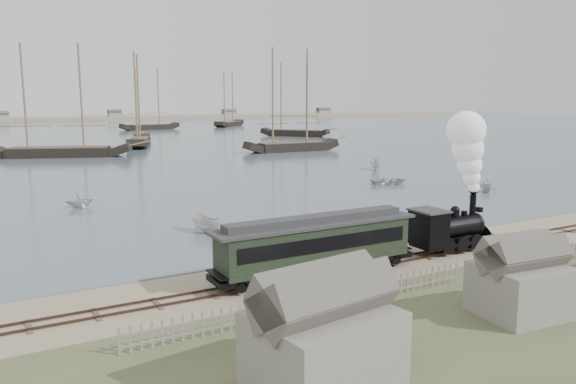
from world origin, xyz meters
TOP-DOWN VIEW (x-y plane):
  - ground at (0.00, 0.00)m, footprint 600.00×600.00m
  - harbor_water at (0.00, 170.00)m, footprint 600.00×336.00m
  - rail_track at (0.00, -2.00)m, footprint 120.00×1.80m
  - picket_fence_west at (-6.50, -7.00)m, footprint 19.00×0.10m
  - picket_fence_east at (12.50, -7.50)m, footprint 15.00×0.10m
  - shed_left at (-10.00, -13.00)m, footprint 5.00×4.00m
  - shed_mid at (2.00, -12.00)m, footprint 4.00×3.50m
  - far_spit at (0.00, 250.00)m, footprint 500.00×20.00m
  - locomotive at (8.74, -2.00)m, footprint 7.39×2.76m
  - passenger_coach at (-3.42, -2.00)m, footprint 13.00×2.51m
  - beached_dinghy at (1.57, 0.12)m, footprint 4.24×4.74m
  - rowboat_1 at (-12.12, 26.74)m, footprint 2.45×2.77m
  - rowboat_2 at (-5.27, 11.43)m, footprint 3.65×2.33m
  - rowboat_3 at (23.21, 23.70)m, footprint 4.40×5.16m
  - rowboat_4 at (29.05, 13.95)m, footprint 3.70×3.64m
  - rowboat_5 at (30.54, 35.82)m, footprint 4.22×3.39m
  - schooner_2 at (-7.34, 77.76)m, footprint 25.15×13.87m
  - schooner_3 at (10.92, 93.15)m, footprint 10.41×19.63m
  - schooner_4 at (34.16, 66.80)m, footprint 19.62×5.25m
  - schooner_5 at (56.60, 104.49)m, footprint 15.72×17.36m
  - schooner_8 at (30.76, 155.66)m, footprint 20.48×8.08m
  - schooner_9 at (62.56, 163.35)m, footprint 17.35×16.70m

SIDE VIEW (x-z plane):
  - ground at x=0.00m, z-range 0.00..0.00m
  - picket_fence_west at x=-6.50m, z-range -0.60..0.60m
  - picket_fence_east at x=12.50m, z-range -0.60..0.60m
  - shed_left at x=-10.00m, z-range -2.05..2.05m
  - shed_mid at x=2.00m, z-range -1.80..1.80m
  - far_spit at x=0.00m, z-range -0.90..0.90m
  - harbor_water at x=0.00m, z-range 0.00..0.06m
  - rail_track at x=0.00m, z-range -0.04..0.12m
  - beached_dinghy at x=1.57m, z-range 0.00..0.81m
  - rowboat_3 at x=23.21m, z-range 0.06..0.96m
  - rowboat_2 at x=-5.27m, z-range 0.06..1.38m
  - rowboat_1 at x=-12.12m, z-range 0.06..1.43m
  - rowboat_4 at x=29.05m, z-range 0.06..1.54m
  - rowboat_5 at x=30.54m, z-range 0.06..1.61m
  - passenger_coach at x=-3.42m, z-range 0.43..3.59m
  - locomotive at x=8.74m, z-range -0.35..8.86m
  - schooner_2 at x=-7.34m, z-range 0.06..20.06m
  - schooner_3 at x=10.92m, z-range 0.06..20.06m
  - schooner_4 at x=34.16m, z-range 0.06..20.06m
  - schooner_5 at x=56.60m, z-range 0.06..20.06m
  - schooner_8 at x=30.76m, z-range 0.06..20.06m
  - schooner_9 at x=62.56m, z-range 0.06..20.06m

